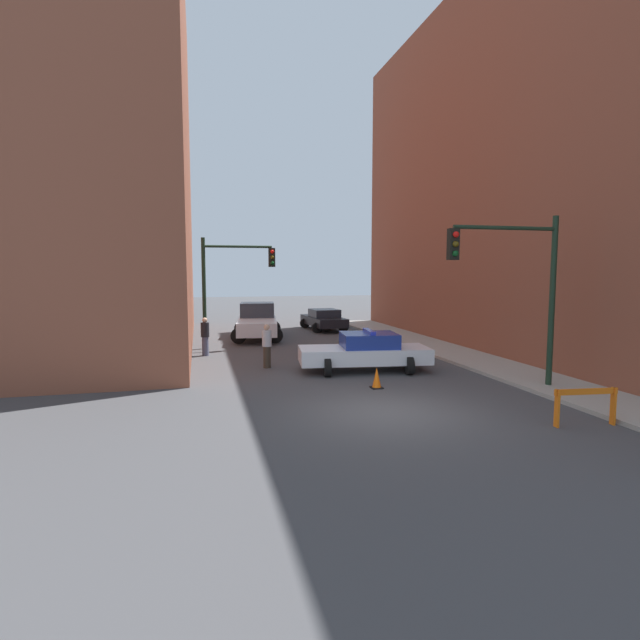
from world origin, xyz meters
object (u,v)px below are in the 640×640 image
traffic_light_far (228,277)px  parked_car_near (324,319)px  traffic_light_near (520,275)px  traffic_cone (377,378)px  white_truck (257,322)px  pedestrian_corner (205,336)px  police_car (365,351)px  pedestrian_crossing (267,345)px  barrier_mid (586,400)px

traffic_light_far → parked_car_near: (6.18, 5.96, -2.72)m
traffic_light_near → traffic_cone: traffic_light_near is taller
white_truck → pedestrian_corner: (-2.84, -5.09, -0.04)m
police_car → traffic_light_near: bearing=-131.2°
pedestrian_crossing → traffic_light_near: bearing=16.9°
white_truck → pedestrian_crossing: 8.46m
pedestrian_corner → parked_car_near: bearing=-171.9°
traffic_light_far → parked_car_near: 9.01m
traffic_light_near → barrier_mid: 4.58m
police_car → white_truck: bearing=22.9°
parked_car_near → traffic_light_far: bearing=-139.8°
police_car → parked_car_near: size_ratio=1.11×
traffic_light_far → barrier_mid: bearing=-62.4°
white_truck → pedestrian_crossing: bearing=-87.0°
white_truck → barrier_mid: white_truck is taller
police_car → traffic_cone: police_car is taller
parked_car_near → traffic_cone: (-2.18, -15.40, -0.36)m
traffic_light_near → barrier_mid: traffic_light_near is taller
police_car → pedestrian_crossing: 3.71m
pedestrian_corner → traffic_cone: (5.11, -7.47, -0.54)m
police_car → parked_car_near: bearing=-0.3°
white_truck → traffic_cone: (2.27, -12.56, -0.59)m
traffic_light_near → police_car: 5.99m
white_truck → traffic_cone: white_truck is taller
police_car → white_truck: size_ratio=0.87×
barrier_mid → traffic_cone: size_ratio=2.43×
white_truck → pedestrian_corner: size_ratio=3.38×
police_car → pedestrian_corner: (-5.63, 4.83, 0.14)m
traffic_light_far → pedestrian_crossing: traffic_light_far is taller
pedestrian_crossing → barrier_mid: pedestrian_crossing is taller
traffic_light_far → white_truck: 4.35m
white_truck → traffic_light_near: bearing=-58.4°
traffic_light_far → white_truck: (1.72, 3.12, -2.49)m
police_car → barrier_mid: bearing=-151.3°
pedestrian_corner → barrier_mid: pedestrian_corner is taller
barrier_mid → traffic_cone: bearing=125.8°
parked_car_near → pedestrian_crossing: 12.36m
white_truck → barrier_mid: bearing=-64.6°
traffic_light_far → pedestrian_corner: (-1.12, -1.97, -2.54)m
traffic_light_near → police_car: traffic_light_near is taller
barrier_mid → white_truck: bearing=108.3°
pedestrian_corner → pedestrian_crossing: bearing=84.4°
parked_car_near → traffic_light_near: bearing=-87.4°
police_car → traffic_cone: size_ratio=7.46×
barrier_mid → traffic_light_near: bearing=80.4°
barrier_mid → traffic_cone: (-3.45, 4.79, -0.30)m
pedestrian_crossing → barrier_mid: (6.33, -8.91, -0.24)m
traffic_cone → traffic_light_far: bearing=112.9°
traffic_light_far → traffic_cone: (3.99, -9.44, -3.08)m
pedestrian_crossing → traffic_cone: 5.06m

